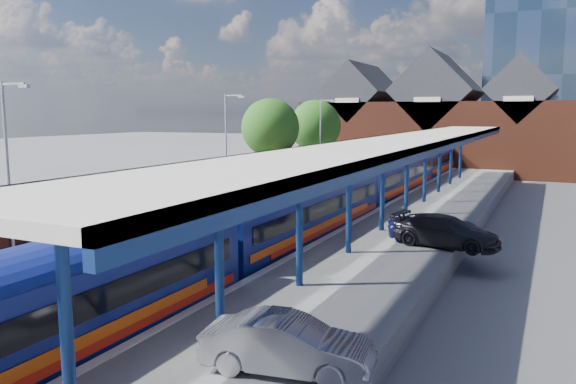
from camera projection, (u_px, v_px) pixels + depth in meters
name	position (u px, v px, depth m)	size (l,w,h in m)	color
ground	(361.00, 207.00, 41.05)	(240.00, 240.00, 0.00)	#5B5B5E
ballast_bed	(306.00, 232.00, 32.10)	(6.00, 76.00, 0.06)	#473D33
rails	(306.00, 231.00, 32.09)	(4.51, 76.00, 0.14)	slate
left_platform	(224.00, 217.00, 34.38)	(5.00, 76.00, 1.00)	#565659
right_platform	(411.00, 234.00, 29.48)	(6.00, 76.00, 1.00)	#565659
coping_left	(258.00, 211.00, 33.30)	(0.30, 76.00, 0.05)	silver
coping_right	(359.00, 220.00, 30.62)	(0.30, 76.00, 0.05)	silver
yellow_line	(249.00, 211.00, 33.56)	(0.14, 76.00, 0.01)	yellow
train	(355.00, 189.00, 34.90)	(2.94, 65.92, 3.45)	navy
canopy	(412.00, 142.00, 30.78)	(4.50, 52.00, 4.48)	navy
lamp_post_b	(10.00, 161.00, 21.60)	(1.48, 0.18, 7.00)	#A5A8AA
lamp_post_c	(228.00, 141.00, 35.90)	(1.48, 0.18, 7.00)	#A5A8AA
lamp_post_d	(322.00, 133.00, 50.20)	(1.48, 0.18, 7.00)	#A5A8AA
platform_sign	(262.00, 175.00, 37.43)	(0.55, 0.08, 2.50)	#A5A8AA
brick_wall	(116.00, 197.00, 29.43)	(0.35, 50.00, 3.86)	#5E2818
station_building	(437.00, 124.00, 65.31)	(30.00, 12.12, 13.78)	#5E2818
glass_tower	(543.00, 16.00, 78.64)	(14.20, 14.20, 40.30)	#435D73
tree_near	(271.00, 129.00, 49.98)	(5.20, 5.20, 8.10)	#382314
tree_far	(316.00, 127.00, 56.70)	(5.20, 5.20, 8.10)	#382314
parked_car_silver	(288.00, 345.00, 12.64)	(1.36, 3.90, 1.28)	#99989C
parked_car_dark	(446.00, 231.00, 24.50)	(1.91, 4.70, 1.36)	black
parked_car_blue	(437.00, 228.00, 25.66)	(2.02, 4.37, 1.22)	navy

